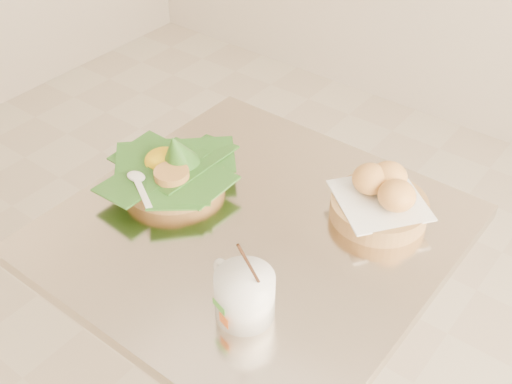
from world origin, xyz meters
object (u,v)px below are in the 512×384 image
Objects in this scene: cafe_table at (254,303)px; bread_basket at (381,199)px; rice_basket at (172,169)px; coffee_mug at (244,294)px.

bread_basket is (0.17, 0.18, 0.26)m from cafe_table.
coffee_mug is (0.34, -0.18, 0.01)m from rice_basket.
coffee_mug is (-0.05, -0.36, 0.01)m from bread_basket.
coffee_mug reaches higher than rice_basket.
bread_basket is 1.32× the size of coffee_mug.
cafe_table is at bearing -1.80° from rice_basket.
bread_basket reaches higher than cafe_table.
cafe_table is at bearing -133.75° from bread_basket.
rice_basket is at bearing -155.99° from bread_basket.
cafe_table is 0.34m from coffee_mug.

